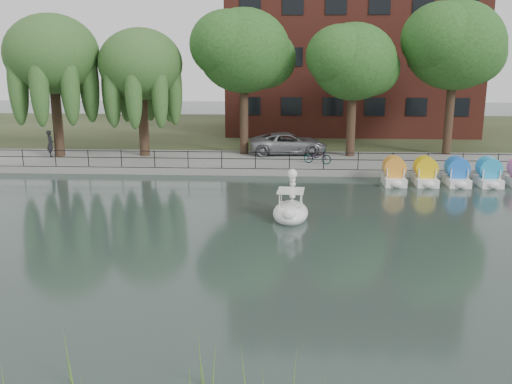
# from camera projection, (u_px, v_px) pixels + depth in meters

# --- Properties ---
(ground_plane) EXTENTS (120.00, 120.00, 0.00)m
(ground_plane) POSITION_uv_depth(u_px,v_px,m) (237.00, 253.00, 20.89)
(ground_plane) COLOR #313E3B
(promenade) EXTENTS (40.00, 6.00, 0.40)m
(promenade) POSITION_uv_depth(u_px,v_px,m) (258.00, 162.00, 36.33)
(promenade) COLOR gray
(promenade) RESTS_ON ground_plane
(kerb) EXTENTS (40.00, 0.25, 0.40)m
(kerb) POSITION_uv_depth(u_px,v_px,m) (255.00, 172.00, 33.47)
(kerb) COLOR gray
(kerb) RESTS_ON ground_plane
(land_strip) EXTENTS (60.00, 22.00, 0.36)m
(land_strip) POSITION_uv_depth(u_px,v_px,m) (265.00, 131.00, 49.88)
(land_strip) COLOR #47512D
(land_strip) RESTS_ON ground_plane
(railing) EXTENTS (32.00, 0.05, 1.00)m
(railing) POSITION_uv_depth(u_px,v_px,m) (255.00, 156.00, 33.43)
(railing) COLOR black
(railing) RESTS_ON promenade
(apartment_building) EXTENTS (20.00, 10.07, 18.00)m
(apartment_building) POSITION_uv_depth(u_px,v_px,m) (350.00, 22.00, 47.24)
(apartment_building) COLOR #4C1E16
(apartment_building) RESTS_ON land_strip
(willow_left) EXTENTS (5.88, 5.88, 9.01)m
(willow_left) POSITION_uv_depth(u_px,v_px,m) (52.00, 55.00, 35.80)
(willow_left) COLOR #473323
(willow_left) RESTS_ON promenade
(willow_mid) EXTENTS (5.32, 5.32, 8.15)m
(willow_mid) POSITION_uv_depth(u_px,v_px,m) (141.00, 65.00, 36.17)
(willow_mid) COLOR #473323
(willow_mid) RESTS_ON promenade
(broadleaf_center) EXTENTS (6.00, 6.00, 9.25)m
(broadleaf_center) POSITION_uv_depth(u_px,v_px,m) (244.00, 51.00, 36.62)
(broadleaf_center) COLOR #473323
(broadleaf_center) RESTS_ON promenade
(broadleaf_right) EXTENTS (5.40, 5.40, 8.32)m
(broadleaf_right) POSITION_uv_depth(u_px,v_px,m) (354.00, 62.00, 35.96)
(broadleaf_right) COLOR #473323
(broadleaf_right) RESTS_ON promenade
(broadleaf_far) EXTENTS (6.30, 6.30, 9.71)m
(broadleaf_far) POSITION_uv_depth(u_px,v_px,m) (455.00, 46.00, 36.36)
(broadleaf_far) COLOR #473323
(broadleaf_far) RESTS_ON promenade
(minivan) EXTENTS (3.19, 6.07, 1.63)m
(minivan) POSITION_uv_depth(u_px,v_px,m) (288.00, 142.00, 37.87)
(minivan) COLOR gray
(minivan) RESTS_ON promenade
(bicycle) EXTENTS (1.14, 1.82, 1.00)m
(bicycle) POSITION_uv_depth(u_px,v_px,m) (317.00, 155.00, 34.81)
(bicycle) COLOR gray
(bicycle) RESTS_ON promenade
(pedestrian) EXTENTS (0.77, 0.86, 1.98)m
(pedestrian) POSITION_uv_depth(u_px,v_px,m) (50.00, 142.00, 36.81)
(pedestrian) COLOR black
(pedestrian) RESTS_ON promenade
(swan_boat) EXTENTS (1.73, 2.58, 2.07)m
(swan_boat) POSITION_uv_depth(u_px,v_px,m) (291.00, 209.00, 24.97)
(swan_boat) COLOR white
(swan_boat) RESTS_ON ground_plane
(pedal_boat_row) EXTENTS (7.95, 1.70, 1.40)m
(pedal_boat_row) POSITION_uv_depth(u_px,v_px,m) (457.00, 174.00, 31.06)
(pedal_boat_row) COLOR white
(pedal_boat_row) RESTS_ON ground_plane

